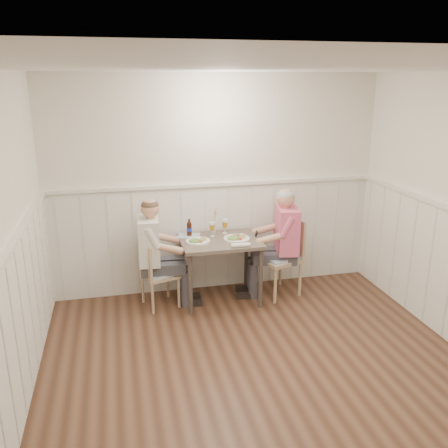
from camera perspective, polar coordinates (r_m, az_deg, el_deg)
The scene contains 16 objects.
ground_plane at distance 4.24m, azimuth 5.98°, elevation -19.60°, with size 4.50×4.50×0.00m, color #422719.
room_shell at distance 3.55m, azimuth 6.73°, elevation 0.46°, with size 4.04×4.54×2.60m.
wainscot at distance 4.45m, azimuth 3.39°, elevation -7.32°, with size 4.00×4.49×1.34m.
dining_table at distance 5.49m, azimuth -0.47°, elevation -2.91°, with size 0.91×0.70×0.75m.
chair_right at distance 5.76m, azimuth 7.05°, elevation -3.58°, with size 0.56×0.56×0.93m.
chair_left at distance 5.47m, azimuth -8.21°, elevation -5.71°, with size 0.46×0.46×0.78m.
man_in_pink at distance 5.71m, azimuth 7.06°, elevation -3.18°, with size 0.67×0.47×1.34m.
diner_cream at distance 5.45m, azimuth -8.47°, elevation -4.47°, with size 0.62×0.43×1.29m.
plate_man at distance 5.45m, azimuth 1.45°, elevation -1.65°, with size 0.30×0.30×0.08m.
plate_diner at distance 5.38m, azimuth -3.28°, elevation -1.99°, with size 0.28×0.28×0.07m.
beer_glass_a at distance 5.64m, azimuth 0.12°, elevation -0.01°, with size 0.07×0.07×0.17m.
beer_glass_b at distance 5.54m, azimuth -1.44°, elevation -0.37°, with size 0.07×0.07×0.17m.
beer_bottle at distance 5.58m, azimuth -4.20°, elevation -0.53°, with size 0.06×0.06×0.21m.
rolled_napkin at distance 5.22m, azimuth 2.01°, elevation -2.56°, with size 0.21×0.05×0.05m.
grass_vase at distance 5.63m, azimuth -1.23°, elevation 0.26°, with size 0.04×0.04×0.33m.
gingham_mat at distance 5.61m, azimuth -4.27°, elevation -1.41°, with size 0.31×0.27×0.01m.
Camera 1 is at (-1.17, -3.20, 2.53)m, focal length 38.00 mm.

